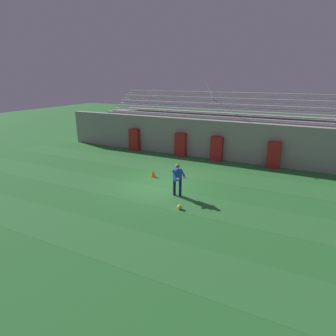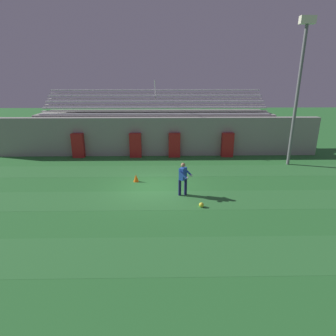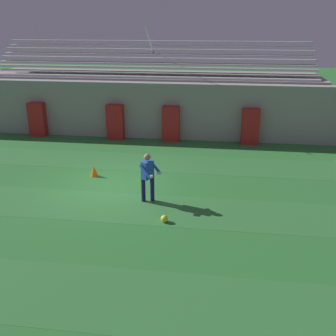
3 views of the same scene
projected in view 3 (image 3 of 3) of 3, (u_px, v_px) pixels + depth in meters
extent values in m
plane|color=#2D7533|center=(112.00, 186.00, 14.39)|extent=(80.00, 80.00, 0.00)
cube|color=#337A38|center=(41.00, 291.00, 8.83)|extent=(28.00, 2.17, 0.01)
cube|color=#337A38|center=(98.00, 206.00, 12.85)|extent=(28.00, 2.17, 0.01)
cube|color=#337A38|center=(129.00, 161.00, 16.88)|extent=(28.00, 2.17, 0.01)
cube|color=#999691|center=(145.00, 110.00, 19.91)|extent=(24.00, 0.60, 2.80)
cube|color=#B21E1E|center=(115.00, 122.00, 19.76)|extent=(0.84, 0.44, 1.74)
cube|color=#B21E1E|center=(171.00, 124.00, 19.41)|extent=(0.84, 0.44, 1.74)
cube|color=#B21E1E|center=(37.00, 119.00, 20.28)|extent=(0.84, 0.44, 1.74)
cube|color=#B21E1E|center=(250.00, 127.00, 18.93)|extent=(0.84, 0.44, 1.74)
cube|color=#999691|center=(153.00, 100.00, 22.07)|extent=(18.00, 3.90, 2.90)
cube|color=silver|center=(147.00, 77.00, 20.05)|extent=(17.10, 0.36, 0.10)
cube|color=#999691|center=(146.00, 82.00, 19.95)|extent=(17.10, 0.60, 0.04)
cube|color=silver|center=(149.00, 68.00, 20.56)|extent=(17.10, 0.36, 0.10)
cube|color=#999691|center=(148.00, 73.00, 20.46)|extent=(17.10, 0.60, 0.04)
cube|color=silver|center=(151.00, 58.00, 21.07)|extent=(17.10, 0.36, 0.10)
cube|color=#999691|center=(151.00, 63.00, 20.96)|extent=(17.10, 0.60, 0.04)
cube|color=silver|center=(153.00, 50.00, 21.57)|extent=(17.10, 0.36, 0.10)
cube|color=#999691|center=(153.00, 54.00, 21.47)|extent=(17.10, 0.60, 0.04)
cube|color=silver|center=(155.00, 41.00, 22.08)|extent=(17.10, 0.36, 0.10)
cube|color=#999691|center=(155.00, 46.00, 21.98)|extent=(17.10, 0.60, 0.04)
cylinder|color=silver|center=(150.00, 42.00, 20.53)|extent=(0.06, 2.63, 1.65)
cylinder|color=#19194C|center=(152.00, 190.00, 13.08)|extent=(0.19, 0.19, 0.82)
cylinder|color=#19194C|center=(143.00, 190.00, 13.05)|extent=(0.19, 0.19, 0.82)
cube|color=#234CB2|center=(147.00, 170.00, 12.81)|extent=(0.41, 0.45, 0.60)
sphere|color=#A37556|center=(147.00, 157.00, 12.65)|extent=(0.22, 0.22, 0.22)
cylinder|color=#234CB2|center=(156.00, 167.00, 12.87)|extent=(0.44, 0.35, 0.37)
cylinder|color=#234CB2|center=(145.00, 171.00, 12.54)|extent=(0.44, 0.35, 0.37)
cube|color=silver|center=(159.00, 173.00, 12.76)|extent=(0.15, 0.15, 0.08)
cube|color=silver|center=(151.00, 176.00, 12.49)|extent=(0.15, 0.15, 0.08)
sphere|color=yellow|center=(164.00, 219.00, 11.80)|extent=(0.22, 0.22, 0.22)
cone|color=orange|center=(94.00, 171.00, 15.22)|extent=(0.30, 0.30, 0.42)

